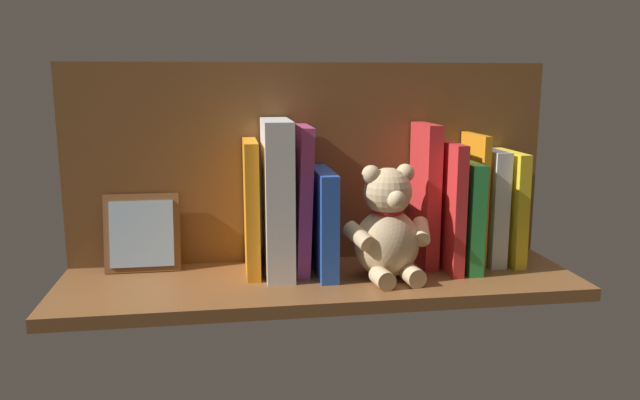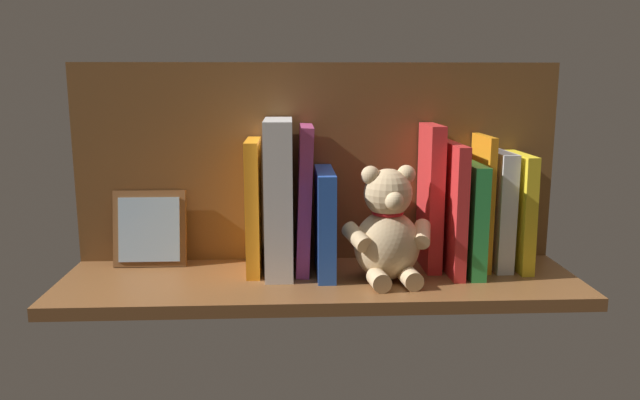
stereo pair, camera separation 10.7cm
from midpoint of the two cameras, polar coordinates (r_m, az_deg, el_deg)
name	(u,v)px [view 2 (the right image)]	position (r cm, az deg, el deg)	size (l,w,h in cm)	color
ground_plane	(320,282)	(110.75, 2.79, -7.57)	(90.61, 27.68, 2.20)	brown
shelf_back_panel	(317,163)	(117.50, 2.34, 3.43)	(90.61, 1.50, 37.28)	brown
book_0	(518,211)	(120.44, 20.24, -0.98)	(2.24, 12.98, 21.09)	yellow
book_1	(498,210)	(119.58, 18.57, -0.87)	(3.00, 11.84, 21.42)	silver
book_2	(482,202)	(118.38, 17.19, -0.19)	(1.30, 11.48, 24.34)	orange
book_3	(469,217)	(115.90, 16.12, -1.51)	(2.67, 15.76, 19.77)	green
book_4	(451,208)	(114.46, 14.60, -0.70)	(2.08, 15.88, 23.24)	red
book_5	(430,197)	(115.37, 12.75, 0.26)	(2.60, 11.36, 26.32)	red
teddy_bear	(388,230)	(107.38, 9.11, -2.80)	(16.11, 13.70, 19.98)	#D1B284
book_6	(325,222)	(110.35, 3.23, -2.03)	(3.09, 15.96, 18.57)	blue
book_7	(304,199)	(110.95, 1.29, 0.08)	(2.29, 12.43, 26.24)	#B23F72
dictionary_thick_white	(279,197)	(109.37, -1.02, 0.24)	(4.85, 14.78, 27.43)	white
book_8	(254,206)	(110.78, -3.38, -0.60)	(2.36, 12.75, 23.80)	orange
picture_frame_leaning	(150,229)	(117.71, -12.93, -2.63)	(13.32, 4.02, 14.15)	brown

